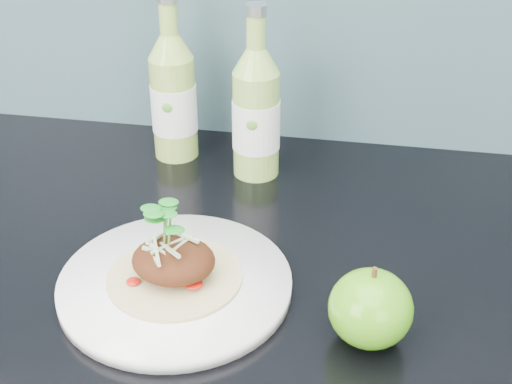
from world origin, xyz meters
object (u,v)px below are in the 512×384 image
Objects in this scene: dinner_plate at (175,284)px; green_apple at (371,308)px; cider_bottle_right at (256,113)px; cider_bottle_left at (173,97)px.

dinner_plate is 0.22m from green_apple.
green_apple is 0.37m from cider_bottle_right.
cider_bottle_right reaches higher than dinner_plate.
green_apple is 0.45× the size of cider_bottle_left.
green_apple reaches higher than dinner_plate.
green_apple is (0.21, -0.04, 0.03)m from dinner_plate.
cider_bottle_left and cider_bottle_right have the same top height.
dinner_plate is 1.30× the size of cider_bottle_left.
green_apple is at bearing -29.34° from cider_bottle_left.
cider_bottle_left reaches higher than dinner_plate.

